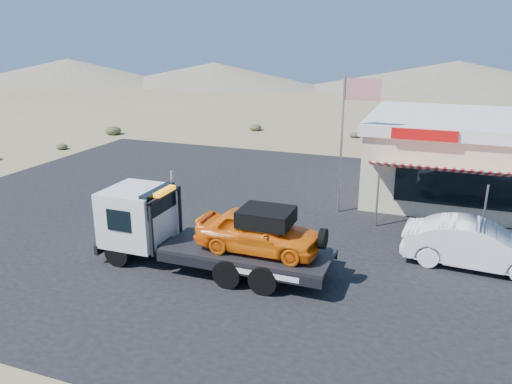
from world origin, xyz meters
TOP-DOWN VIEW (x-y plane):
  - ground at (0.00, 0.00)m, footprint 120.00×120.00m
  - asphalt_lot at (2.00, 3.00)m, footprint 32.00×24.00m
  - tow_truck at (1.70, -2.60)m, footprint 7.84×2.33m
  - white_sedan at (10.16, 0.68)m, footprint 4.89×1.96m
  - jerky_store at (10.50, 8.97)m, footprint 10.40×9.97m
  - flagpole at (4.93, 4.50)m, footprint 1.55×0.10m
  - desert_scrub at (-14.52, 8.87)m, footprint 26.83×32.03m
  - distant_hills at (-9.77, 55.14)m, footprint 126.00×48.00m

SIDE VIEW (x-z plane):
  - ground at x=0.00m, z-range 0.00..0.00m
  - asphalt_lot at x=2.00m, z-range 0.00..0.02m
  - desert_scrub at x=-14.52m, z-range -0.06..0.62m
  - white_sedan at x=10.16m, z-range 0.02..1.60m
  - tow_truck at x=1.70m, z-range 0.10..2.72m
  - distant_hills at x=-9.77m, z-range -0.21..3.99m
  - jerky_store at x=10.50m, z-range 0.04..3.94m
  - flagpole at x=4.93m, z-range 0.76..6.76m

